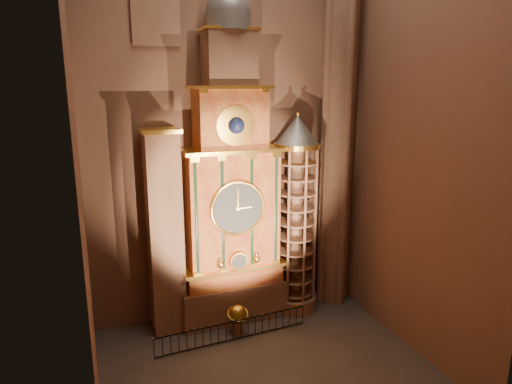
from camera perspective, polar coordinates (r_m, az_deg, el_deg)
name	(u,v)px	position (r m, az deg, el deg)	size (l,w,h in m)	color
floor	(268,369)	(21.53, 1.49, -21.23)	(14.00, 14.00, 0.00)	#383330
wall_back	(224,108)	(23.35, -4.04, 10.41)	(22.00, 22.00, 0.00)	brown
wall_left	(74,122)	(16.36, -21.81, 8.10)	(22.00, 22.00, 0.00)	brown
wall_right	(418,112)	(21.39, 19.55, 9.38)	(22.00, 22.00, 0.00)	brown
astronomical_clock	(231,196)	(23.02, -3.11, -0.52)	(5.60, 2.41, 16.70)	#8C634C
portrait_tower	(165,233)	(22.71, -11.29, -5.00)	(1.80, 1.60, 10.20)	#8C634C
stair_turret	(296,217)	(24.43, 4.98, -3.15)	(2.50, 2.50, 10.80)	#8C634C
gothic_pier	(340,107)	(24.93, 10.42, 10.42)	(2.04, 2.04, 22.00)	#8C634C
celestial_globe	(238,317)	(23.53, -2.29, -15.32)	(1.09, 1.03, 1.53)	#8C634C
iron_railing	(233,331)	(23.13, -2.83, -16.93)	(7.69, 0.44, 1.01)	black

